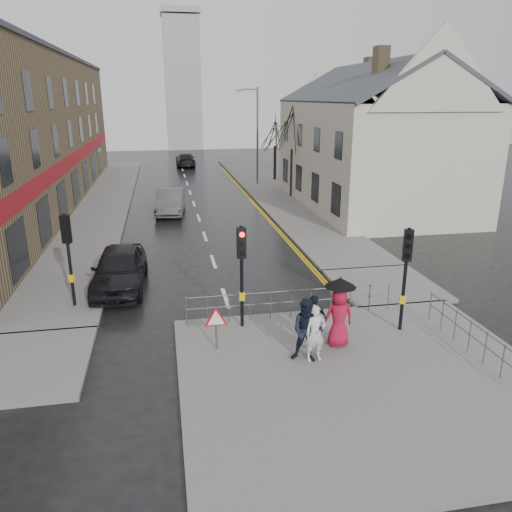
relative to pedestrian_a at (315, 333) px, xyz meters
name	(u,v)px	position (x,y,z in m)	size (l,w,h in m)	color
ground	(237,333)	(-1.89, 2.37, -0.97)	(120.00, 120.00, 0.00)	black
near_pavement	(366,378)	(1.11, -1.13, -0.90)	(10.00, 9.00, 0.14)	#605E5B
left_pavement	(103,201)	(-8.39, 25.37, -0.90)	(4.00, 44.00, 0.14)	#605E5B
right_pavement	(270,190)	(4.61, 27.37, -0.90)	(4.00, 40.00, 0.14)	#605E5B
pavement_bridge_right	(385,285)	(4.61, 5.37, -0.90)	(4.00, 4.20, 0.14)	#605E5B
pavement_stub_left	(16,365)	(-8.39, 1.37, -0.90)	(4.00, 4.20, 0.14)	#605E5B
building_left_terrace	(9,134)	(-13.89, 24.37, 4.03)	(8.00, 42.00, 10.00)	#786445
building_right_cream	(372,137)	(10.11, 20.37, 3.81)	(9.00, 16.40, 10.10)	beige
church_tower	(183,85)	(-0.39, 64.37, 8.03)	(5.00, 5.00, 18.00)	#989AA0
traffic_signal_near_left	(242,259)	(-1.69, 2.57, 1.48)	(0.28, 0.27, 3.40)	black
traffic_signal_near_right	(406,262)	(3.31, 1.37, 1.48)	(0.34, 0.33, 3.40)	black
traffic_signal_far_left	(68,244)	(-7.39, 5.38, 1.48)	(0.34, 0.33, 3.40)	black
guard_railing_front	(291,297)	(0.06, 2.97, -0.12)	(7.14, 0.04, 1.00)	#595B5E
guard_railing_side	(470,330)	(4.61, -0.38, -0.13)	(0.04, 4.54, 1.00)	#595B5E
warning_sign	(216,321)	(-2.69, 1.17, 0.07)	(0.80, 0.07, 1.35)	#595B5E
street_lamp	(255,130)	(3.93, 30.37, 3.73)	(1.83, 0.25, 8.00)	#595B5E
tree_near	(293,128)	(5.61, 24.37, 4.16)	(2.40, 2.40, 6.58)	#2E2019
tree_far	(275,131)	(6.11, 32.37, 3.45)	(2.40, 2.40, 5.64)	#2E2019
pedestrian_a	(315,333)	(0.00, 0.00, 0.00)	(0.61, 0.40, 1.67)	silver
pedestrian_b	(307,331)	(-0.24, 0.00, 0.10)	(0.91, 0.71, 1.87)	black
pedestrian_with_umbrella	(339,310)	(0.95, 0.75, 0.32)	(0.96, 0.96, 2.16)	#A3132F
pedestrian_d	(313,320)	(0.20, 0.89, -0.03)	(0.94, 0.39, 1.61)	black
car_parked	(120,269)	(-5.89, 7.17, -0.14)	(1.96, 4.88, 1.66)	black
car_mid	(170,202)	(-3.58, 20.46, -0.18)	(1.68, 4.83, 1.59)	#45484A
car_far	(185,160)	(-1.41, 43.86, -0.25)	(2.03, 4.99, 1.45)	black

